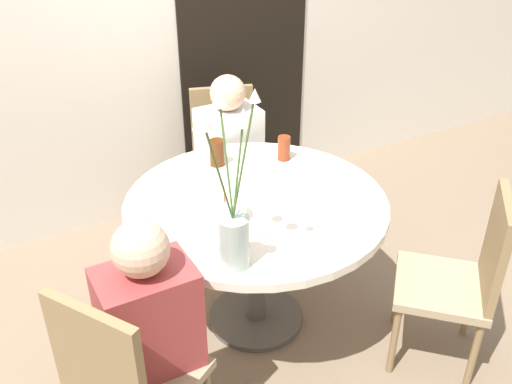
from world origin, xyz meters
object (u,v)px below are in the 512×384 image
at_px(drink_glass_1, 228,229).
at_px(chair_right_flank, 463,274).
at_px(chair_far_back, 124,377).
at_px(birthday_cake, 225,211).
at_px(drink_glass_2, 284,148).
at_px(chair_near_front, 225,154).
at_px(person_woman, 230,166).
at_px(flower_vase, 232,220).
at_px(side_plate, 352,216).
at_px(drink_glass_0, 217,153).
at_px(person_guest, 153,348).

bearing_deg(drink_glass_1, chair_right_flank, -23.92).
distance_m(chair_far_back, drink_glass_1, 0.67).
relative_size(birthday_cake, drink_glass_1, 1.38).
distance_m(drink_glass_1, drink_glass_2, 0.78).
bearing_deg(chair_far_back, chair_near_front, -69.50).
bearing_deg(person_woman, flower_vase, -115.76).
xyz_separation_m(birthday_cake, drink_glass_2, (0.51, 0.36, 0.02)).
xyz_separation_m(flower_vase, drink_glass_2, (0.63, 0.67, -0.15)).
distance_m(flower_vase, drink_glass_2, 0.93).
relative_size(birthday_cake, drink_glass_2, 1.47).
distance_m(drink_glass_1, person_woman, 1.14).
bearing_deg(side_plate, chair_near_front, 90.60).
bearing_deg(drink_glass_1, side_plate, -8.42).
height_order(chair_near_front, drink_glass_1, chair_near_front).
distance_m(chair_right_flank, drink_glass_2, 1.04).
bearing_deg(chair_right_flank, birthday_cake, -79.39).
height_order(drink_glass_0, drink_glass_2, drink_glass_0).
height_order(chair_near_front, drink_glass_2, chair_near_front).
bearing_deg(person_guest, side_plate, 5.01).
xyz_separation_m(chair_near_front, birthday_cake, (-0.48, -0.97, 0.28)).
bearing_deg(person_guest, person_woman, 52.06).
height_order(birthday_cake, side_plate, birthday_cake).
bearing_deg(chair_far_back, chair_right_flank, -127.91).
relative_size(drink_glass_0, drink_glass_2, 1.06).
height_order(birthday_cake, person_woman, person_woman).
relative_size(chair_far_back, drink_glass_2, 6.98).
height_order(side_plate, drink_glass_1, drink_glass_1).
xyz_separation_m(side_plate, drink_glass_2, (0.02, 0.60, 0.06)).
bearing_deg(drink_glass_0, person_woman, 55.76).
bearing_deg(chair_near_front, person_guest, -108.51).
bearing_deg(side_plate, chair_right_flank, -41.26).
height_order(chair_near_front, flower_vase, flower_vase).
bearing_deg(drink_glass_2, side_plate, -92.19).
xyz_separation_m(birthday_cake, person_guest, (-0.47, -0.33, -0.28)).
distance_m(birthday_cake, person_guest, 0.64).
height_order(chair_far_back, birthday_cake, chair_far_back).
relative_size(flower_vase, drink_glass_2, 5.74).
relative_size(chair_far_back, person_guest, 0.85).
distance_m(person_woman, person_guest, 1.46).
height_order(chair_near_front, chair_right_flank, same).
distance_m(birthday_cake, drink_glass_0, 0.51).
relative_size(chair_far_back, flower_vase, 1.22).
bearing_deg(chair_far_back, flower_vase, -109.23).
relative_size(birthday_cake, person_woman, 0.18).
bearing_deg(person_woman, drink_glass_2, -79.71).
bearing_deg(drink_glass_0, chair_near_front, 60.33).
xyz_separation_m(flower_vase, person_guest, (-0.35, -0.02, -0.44)).
distance_m(birthday_cake, flower_vase, 0.37).
relative_size(side_plate, drink_glass_1, 1.26).
bearing_deg(person_guest, birthday_cake, 35.07).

